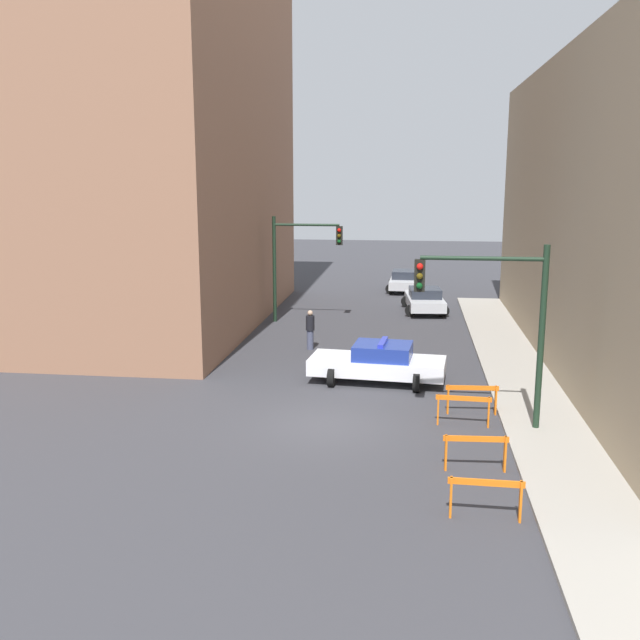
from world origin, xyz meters
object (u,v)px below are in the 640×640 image
(traffic_light_near, at_px, (500,309))
(parked_car_mid, at_px, (405,280))
(barrier_mid, at_px, (476,447))
(parked_car_near, at_px, (425,299))
(barrier_corner, at_px, (472,395))
(barrier_back, at_px, (463,406))
(barrier_front, at_px, (486,492))
(police_car, at_px, (379,362))
(pedestrian_crossing, at_px, (310,329))
(traffic_light_far, at_px, (296,254))

(traffic_light_near, xyz_separation_m, parked_car_mid, (-2.80, 24.71, -2.86))
(barrier_mid, bearing_deg, parked_car_near, 92.52)
(traffic_light_near, xyz_separation_m, barrier_corner, (-0.53, 1.28, -2.91))
(barrier_back, bearing_deg, parked_car_mid, 94.52)
(barrier_front, height_order, barrier_corner, same)
(barrier_mid, bearing_deg, parked_car_mid, 94.16)
(police_car, xyz_separation_m, parked_car_mid, (0.71, 20.40, -0.05))
(parked_car_near, bearing_deg, parked_car_mid, 93.82)
(traffic_light_near, xyz_separation_m, barrier_front, (-0.79, -5.59, -2.91))
(police_car, bearing_deg, pedestrian_crossing, 39.32)
(police_car, relative_size, barrier_corner, 3.03)
(pedestrian_crossing, bearing_deg, barrier_back, -176.48)
(parked_car_mid, height_order, barrier_back, parked_car_mid)
(parked_car_mid, bearing_deg, barrier_corner, -82.45)
(barrier_front, xyz_separation_m, barrier_mid, (0.00, 2.55, 0.00))
(police_car, xyz_separation_m, parked_car_near, (1.81, 13.47, -0.05))
(pedestrian_crossing, distance_m, barrier_front, 15.53)
(police_car, bearing_deg, barrier_back, -142.11)
(barrier_front, bearing_deg, barrier_corner, 87.86)
(pedestrian_crossing, bearing_deg, barrier_corner, -171.28)
(police_car, distance_m, barrier_mid, 7.84)
(parked_car_near, xyz_separation_m, barrier_corner, (1.17, -16.50, -0.06))
(traffic_light_near, relative_size, pedestrian_crossing, 3.13)
(police_car, xyz_separation_m, barrier_back, (2.65, -4.12, -0.11))
(pedestrian_crossing, bearing_deg, barrier_mid, 176.03)
(traffic_light_far, relative_size, barrier_back, 3.25)
(barrier_mid, relative_size, barrier_corner, 1.00)
(parked_car_mid, bearing_deg, police_car, -89.98)
(police_car, height_order, parked_car_mid, police_car)
(traffic_light_far, bearing_deg, barrier_mid, -67.36)
(parked_car_mid, height_order, barrier_corner, parked_car_mid)
(traffic_light_near, bearing_deg, barrier_mid, -104.53)
(police_car, xyz_separation_m, barrier_corner, (2.98, -3.03, -0.11))
(traffic_light_near, relative_size, barrier_corner, 3.25)
(police_car, height_order, barrier_mid, police_car)
(barrier_corner, bearing_deg, barrier_back, -106.84)
(barrier_front, distance_m, barrier_corner, 6.87)
(traffic_light_near, relative_size, traffic_light_far, 1.00)
(parked_car_mid, bearing_deg, barrier_mid, -83.82)
(barrier_mid, distance_m, barrier_corner, 4.33)
(barrier_front, relative_size, barrier_back, 1.00)
(barrier_front, xyz_separation_m, barrier_corner, (0.26, 6.87, 0.00))
(parked_car_mid, bearing_deg, barrier_front, -84.18)
(barrier_mid, bearing_deg, barrier_back, 91.35)
(parked_car_near, bearing_deg, barrier_back, -92.45)
(traffic_light_near, distance_m, pedestrian_crossing, 11.32)
(pedestrian_crossing, xyz_separation_m, barrier_mid, (5.79, -11.86, -0.24))
(traffic_light_near, bearing_deg, parked_car_near, 95.47)
(traffic_light_near, relative_size, barrier_back, 3.25)
(barrier_front, bearing_deg, parked_car_near, 92.24)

